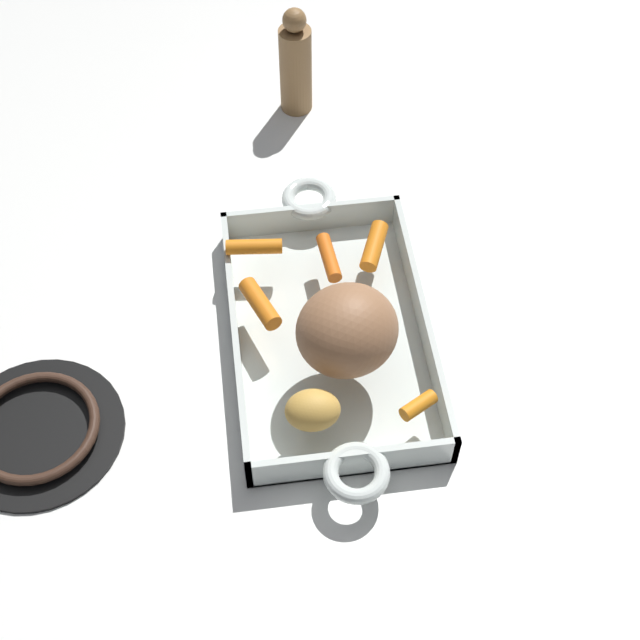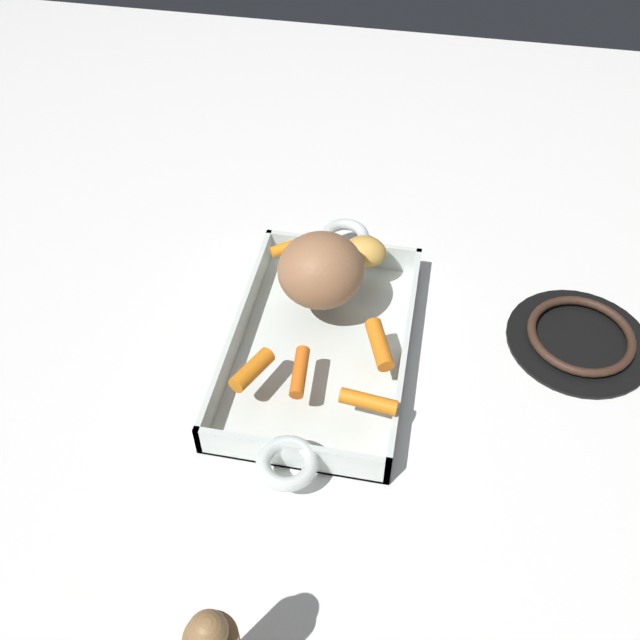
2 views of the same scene
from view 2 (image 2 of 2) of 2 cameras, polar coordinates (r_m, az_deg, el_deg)
ground_plane at (r=0.96m, az=0.02°, el=-2.63°), size 1.95×1.95×0.00m
roasting_dish at (r=0.95m, az=0.02°, el=-2.04°), size 0.47×0.23×0.05m
pork_roast at (r=0.93m, az=0.07°, el=4.01°), size 0.14×0.14×0.10m
baby_carrot_northeast at (r=0.84m, az=3.91°, el=-6.55°), size 0.03×0.07×0.02m
baby_carrot_southwest at (r=0.90m, az=4.79°, el=-1.96°), size 0.08×0.05×0.03m
baby_carrot_center_right at (r=0.87m, az=-1.64°, el=-4.19°), size 0.07×0.02×0.02m
baby_carrot_center_left at (r=1.03m, az=-2.79°, el=5.79°), size 0.04×0.05×0.02m
baby_carrot_long at (r=0.87m, az=-5.47°, el=-4.00°), size 0.07×0.05×0.03m
potato_halved at (r=1.00m, az=3.63°, el=5.51°), size 0.05×0.06×0.04m
stove_burner_rear at (r=1.03m, az=20.14°, el=-1.37°), size 0.20×0.20×0.02m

